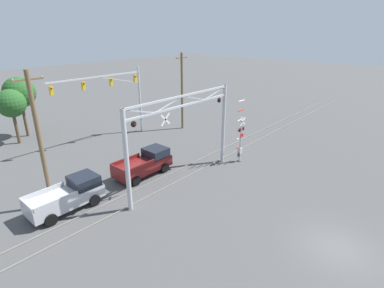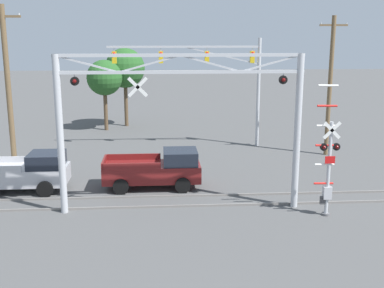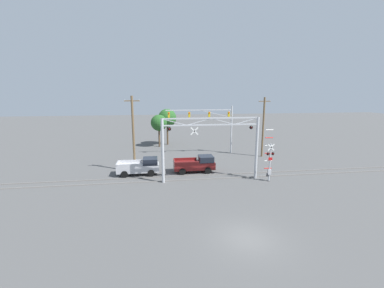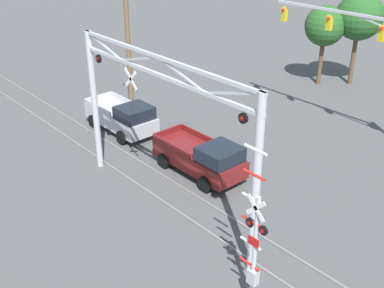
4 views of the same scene
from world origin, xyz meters
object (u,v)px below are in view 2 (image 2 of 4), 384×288
object	(u,v)px
traffic_signal_span	(220,72)
utility_pole_left	(9,95)
crossing_signal_mast	(328,169)
utility_pole_right	(330,85)
pickup_truck_lead	(157,169)
crossing_gantry	(180,115)
background_tree_beyond_span	(125,68)
background_tree_far_left_verge	(104,78)
pickup_truck_following	(23,172)

from	to	relation	value
traffic_signal_span	utility_pole_left	distance (m)	14.46
crossing_signal_mast	utility_pole_left	xyz separation A→B (m)	(-14.97, 5.60, 2.66)
crossing_signal_mast	utility_pole_right	xyz separation A→B (m)	(3.80, 10.80, 2.51)
pickup_truck_lead	utility_pole_right	distance (m)	13.36
crossing_gantry	crossing_signal_mast	size ratio (longest dim) A/B	1.87
traffic_signal_span	utility_pole_right	xyz separation A→B (m)	(6.80, -2.91, -0.67)
crossing_signal_mast	pickup_truck_lead	size ratio (longest dim) A/B	1.16
traffic_signal_span	utility_pole_left	world-z (taller)	utility_pole_left
crossing_gantry	pickup_truck_lead	xyz separation A→B (m)	(-1.08, 3.37, -3.41)
pickup_truck_lead	crossing_gantry	bearing A→B (deg)	-72.17
traffic_signal_span	pickup_truck_lead	bearing A→B (deg)	-115.78
traffic_signal_span	utility_pole_right	size ratio (longest dim) A/B	1.18
background_tree_beyond_span	background_tree_far_left_verge	xyz separation A→B (m)	(-1.58, -1.77, -0.66)
pickup_truck_following	crossing_signal_mast	bearing A→B (deg)	-17.34
crossing_signal_mast	pickup_truck_lead	distance (m)	8.79
background_tree_beyond_span	pickup_truck_lead	bearing A→B (deg)	-81.34
background_tree_beyond_span	background_tree_far_left_verge	distance (m)	2.47
crossing_signal_mast	pickup_truck_following	size ratio (longest dim) A/B	1.18
pickup_truck_following	utility_pole_right	world-z (taller)	utility_pole_right
pickup_truck_lead	utility_pole_right	world-z (taller)	utility_pole_right
pickup_truck_lead	background_tree_beyond_span	xyz separation A→B (m)	(-2.68, 17.58, 4.02)
crossing_signal_mast	utility_pole_left	distance (m)	16.20
pickup_truck_following	utility_pole_left	world-z (taller)	utility_pole_left
crossing_signal_mast	background_tree_beyond_span	size ratio (longest dim) A/B	0.86
utility_pole_right	background_tree_far_left_verge	size ratio (longest dim) A/B	1.54
utility_pole_left	background_tree_beyond_span	distance (m)	17.24
utility_pole_right	background_tree_beyond_span	size ratio (longest dim) A/B	1.34
crossing_gantry	background_tree_beyond_span	bearing A→B (deg)	100.18
crossing_signal_mast	background_tree_far_left_verge	xyz separation A→B (m)	(-11.68, 20.36, 2.19)
crossing_gantry	utility_pole_left	bearing A→B (deg)	152.89
traffic_signal_span	background_tree_beyond_span	size ratio (longest dim) A/B	1.58
utility_pole_left	utility_pole_right	xyz separation A→B (m)	(18.77, 5.20, -0.15)
background_tree_beyond_span	utility_pole_left	bearing A→B (deg)	-106.39
crossing_signal_mast	utility_pole_right	size ratio (longest dim) A/B	0.64
pickup_truck_following	background_tree_far_left_verge	world-z (taller)	background_tree_far_left_verge
background_tree_far_left_verge	pickup_truck_lead	bearing A→B (deg)	-74.93
pickup_truck_following	utility_pole_right	bearing A→B (deg)	19.43
utility_pole_right	pickup_truck_lead	bearing A→B (deg)	-150.90
traffic_signal_span	utility_pole_left	bearing A→B (deg)	-145.87
pickup_truck_following	background_tree_far_left_verge	size ratio (longest dim) A/B	0.85
background_tree_far_left_verge	traffic_signal_span	bearing A→B (deg)	-37.46
crossing_gantry	background_tree_far_left_verge	world-z (taller)	crossing_gantry
traffic_signal_span	utility_pole_right	bearing A→B (deg)	-23.17
pickup_truck_lead	background_tree_beyond_span	world-z (taller)	background_tree_beyond_span
crossing_gantry	pickup_truck_lead	size ratio (longest dim) A/B	2.16
crossing_gantry	pickup_truck_lead	world-z (taller)	crossing_gantry
pickup_truck_following	background_tree_beyond_span	distance (m)	18.60
traffic_signal_span	background_tree_far_left_verge	distance (m)	10.98
crossing_gantry	crossing_signal_mast	distance (m)	6.84
crossing_gantry	utility_pole_right	size ratio (longest dim) A/B	1.20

